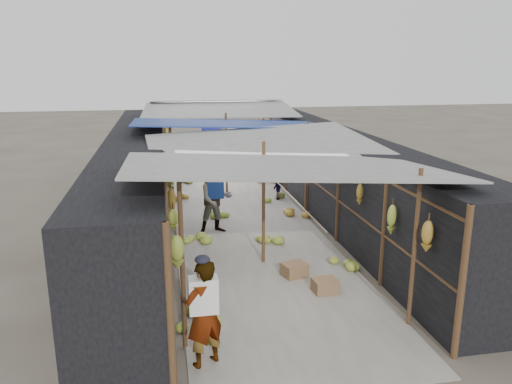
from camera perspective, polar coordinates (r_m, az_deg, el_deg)
ground at (r=8.15m, az=5.21°, el=-16.00°), size 80.00×80.00×0.00m
aisle_slab at (r=14.00m, az=-2.02°, el=-2.57°), size 3.60×16.00×0.02m
stall_left at (r=13.58m, az=-13.39°, el=1.47°), size 1.40×15.00×2.30m
stall_right at (r=14.35m, az=8.67°, el=2.40°), size 1.40×15.00×2.30m
crate_near at (r=10.06m, az=4.41°, el=-8.88°), size 0.56×0.50×0.28m
crate_mid at (r=9.46m, az=7.91°, el=-10.61°), size 0.47×0.39×0.27m
crate_back at (r=18.95m, az=-6.01°, el=2.36°), size 0.48×0.39×0.31m
black_basin at (r=18.37m, az=0.94°, el=1.85°), size 0.60×0.60×0.18m
vendor_elderly at (r=7.09m, az=-5.96°, el=-13.68°), size 0.69×0.62×1.58m
shopper_blue at (r=12.34m, az=-4.65°, el=-0.82°), size 0.95×0.80×1.74m
vendor_seated at (r=15.38m, az=2.41°, el=0.58°), size 0.35×0.56×0.84m
market_canopy at (r=13.85m, az=-2.21°, el=7.41°), size 5.62×15.20×2.77m
hanging_bananas at (r=13.42m, az=-1.69°, el=3.74°), size 3.95×13.86×0.85m
floor_bananas at (r=13.66m, az=-2.32°, el=-2.38°), size 4.07×10.50×0.36m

